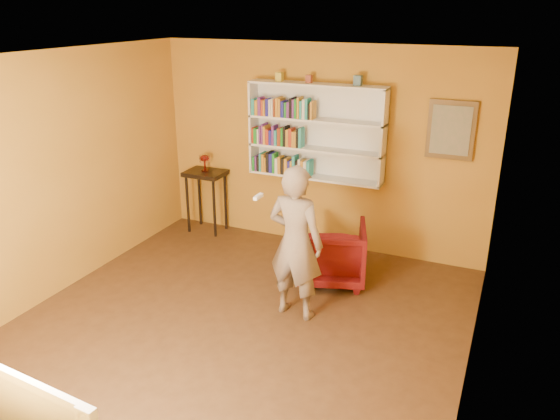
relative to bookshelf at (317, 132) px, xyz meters
The scene contains 15 objects.
room_shell 2.48m from the bookshelf, 90.00° to the right, with size 5.30×5.80×2.88m.
bookshelf is the anchor object (origin of this frame).
books_row_lower 0.66m from the bookshelf, 166.71° to the right, with size 0.83×0.18×0.27m.
books_row_middle 0.53m from the bookshelf, 168.07° to the right, with size 0.70×0.18×0.27m.
books_row_upper 0.53m from the bookshelf, 165.86° to the right, with size 0.85×0.19×0.27m.
ornament_left 0.85m from the bookshelf, behind, with size 0.08×0.08×0.11m, color gold.
ornament_centre 0.68m from the bookshelf, 150.62° to the right, with size 0.07×0.07×0.10m, color brown.
ornament_right 0.86m from the bookshelf, ahead, with size 0.09×0.09×0.12m, color #41606C.
framed_painting 1.66m from the bookshelf, ahead, with size 0.55×0.05×0.70m.
console_table 1.84m from the bookshelf, behind, with size 0.55×0.42×0.91m.
ruby_lustre 1.72m from the bookshelf, behind, with size 0.15×0.14×0.24m.
armchair 1.62m from the bookshelf, 58.95° to the right, with size 0.78×0.80×0.73m, color #49050A.
person 2.00m from the bookshelf, 76.19° to the right, with size 0.61×0.40×1.66m, color #766456.
game_remote 2.06m from the bookshelf, 86.00° to the right, with size 0.04×0.15×0.04m, color white.
television 4.73m from the bookshelf, 90.17° to the right, with size 1.07×0.14×0.62m, color black.
Camera 1 is at (2.37, -4.14, 3.13)m, focal length 35.00 mm.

